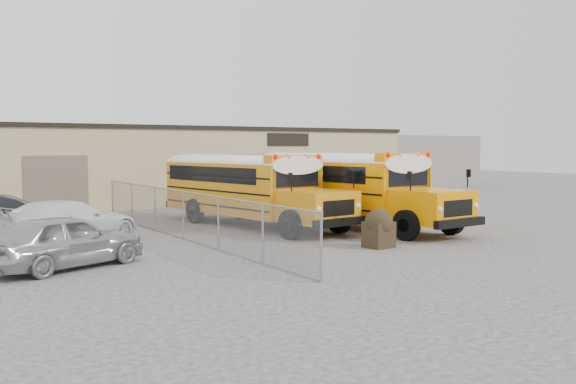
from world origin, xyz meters
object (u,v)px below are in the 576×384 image
car_white (69,221)px  tarp_bundle (379,228)px  car_silver (65,241)px  school_bus_right (258,177)px  car_dark (8,211)px  school_bus_left (172,178)px

car_white → tarp_bundle: bearing=-148.7°
tarp_bundle → car_silver: 10.13m
school_bus_right → tarp_bundle: (-2.03, -12.10, -1.19)m
school_bus_right → car_dark: (-11.91, 0.92, -1.20)m
school_bus_right → car_dark: 12.00m
school_bus_left → tarp_bundle: (1.84, -14.30, -1.15)m
car_silver → car_white: 5.09m
school_bus_left → car_silver: (-8.14, -12.57, -1.04)m
school_bus_right → car_dark: school_bus_right is taller
car_white → car_dark: car_white is taller
car_white → car_dark: (-1.12, 6.34, -0.09)m
school_bus_left → car_dark: bearing=-170.9°
tarp_bundle → car_silver: size_ratio=0.29×
car_white → school_bus_left: bearing=-63.5°
school_bus_right → car_dark: size_ratio=2.74×
car_silver → car_dark: 11.29m
tarp_bundle → car_dark: 16.34m
tarp_bundle → car_white: car_white is taller
car_white → school_bus_right: bearing=-84.6°
school_bus_left → car_white: size_ratio=2.08×
car_silver → car_white: (1.22, 4.94, -0.01)m
school_bus_left → car_dark: 8.22m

